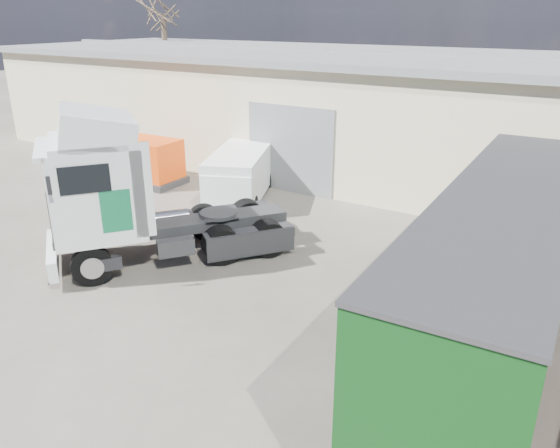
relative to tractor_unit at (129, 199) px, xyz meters
The scene contains 7 objects.
ground 3.50m from the tractor_unit, 33.12° to the right, with size 120.00×120.00×0.00m, color #2C2823.
warehouse 14.88m from the tractor_unit, 103.96° to the left, with size 30.60×12.60×5.42m.
tractor_unit is the anchor object (origin of this frame).
box_trailer 10.24m from the tractor_unit, ahead, with size 2.81×11.47×3.79m.
panel_van 6.53m from the tractor_unit, 96.62° to the left, with size 3.62×5.12×1.94m.
orange_skip 8.41m from the tractor_unit, 132.14° to the left, with size 3.17×2.04×1.95m.
gravel_heap 10.00m from the tractor_unit, 140.62° to the left, with size 6.64×6.64×1.13m.
Camera 1 is at (9.33, -8.89, 7.08)m, focal length 35.00 mm.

